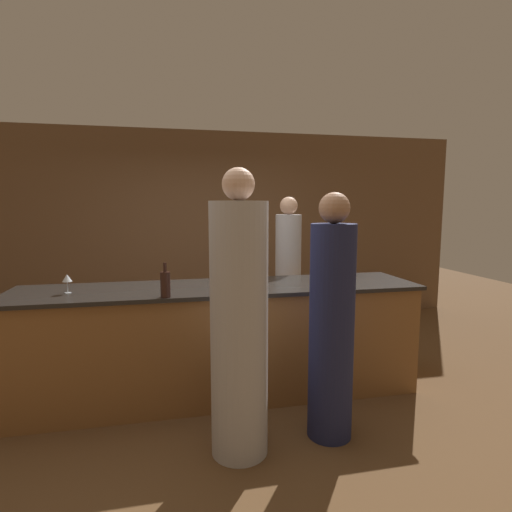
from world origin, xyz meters
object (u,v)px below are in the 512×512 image
object	(u,v)px
bartender	(288,282)
wine_bottle_0	(165,284)
guest_1	(239,326)
ice_bucket	(345,267)
guest_0	(332,325)

from	to	relation	value
bartender	wine_bottle_0	xyz separation A→B (m)	(-1.34, -1.14, 0.25)
guest_1	ice_bucket	xyz separation A→B (m)	(1.31, 1.17, 0.19)
bartender	wine_bottle_0	bearing A→B (deg)	40.45
guest_0	wine_bottle_0	bearing A→B (deg)	157.65
guest_0	wine_bottle_0	xyz separation A→B (m)	(-1.19, 0.49, 0.26)
guest_1	ice_bucket	size ratio (longest dim) A/B	11.33
bartender	guest_0	size ratio (longest dim) A/B	1.00
guest_1	wine_bottle_0	distance (m)	0.77
guest_1	wine_bottle_0	world-z (taller)	guest_1
guest_0	bartender	bearing A→B (deg)	84.68
bartender	guest_0	distance (m)	1.64
wine_bottle_0	ice_bucket	size ratio (longest dim) A/B	1.58
bartender	guest_0	xyz separation A→B (m)	(-0.15, -1.63, -0.01)
guest_1	wine_bottle_0	size ratio (longest dim) A/B	7.18
bartender	guest_1	bearing A→B (deg)	63.35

